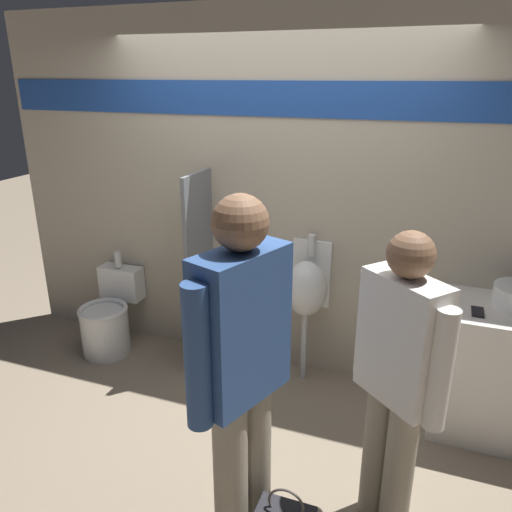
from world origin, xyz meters
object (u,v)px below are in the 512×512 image
object	(u,v)px
person_in_vest	(397,377)
person_with_lanyard	(242,371)
urinal_near_counter	(306,288)
toilet	(109,319)
cell_phone	(478,312)

from	to	relation	value
person_in_vest	person_with_lanyard	bearing A→B (deg)	68.74
person_with_lanyard	urinal_near_counter	bearing A→B (deg)	23.84
person_in_vest	person_with_lanyard	xyz separation A→B (m)	(-0.65, -0.35, 0.10)
urinal_near_counter	person_with_lanyard	distance (m)	1.53
toilet	person_with_lanyard	bearing A→B (deg)	-37.34
person_in_vest	toilet	bearing A→B (deg)	18.02
urinal_near_counter	person_with_lanyard	world-z (taller)	person_with_lanyard
urinal_near_counter	person_with_lanyard	xyz separation A→B (m)	(0.10, -1.51, 0.24)
cell_phone	urinal_near_counter	distance (m)	1.17
person_in_vest	cell_phone	bearing A→B (deg)	-72.91
toilet	person_in_vest	bearing A→B (deg)	-22.45
toilet	cell_phone	bearing A→B (deg)	-1.88
urinal_near_counter	toilet	size ratio (longest dim) A/B	1.38
cell_phone	person_in_vest	distance (m)	0.98
toilet	person_in_vest	distance (m)	2.67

